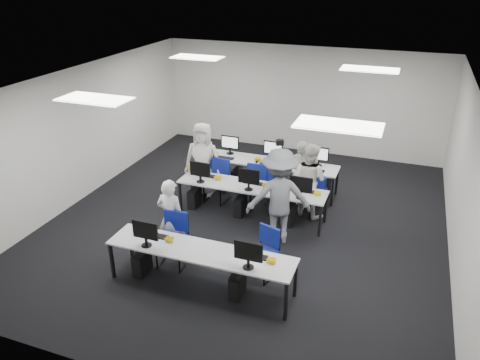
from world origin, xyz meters
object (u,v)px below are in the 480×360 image
(chair_0, at_px, (173,249))
(chair_7, at_px, (316,199))
(desk_mid, at_px, (251,188))
(photographer, at_px, (279,197))
(chair_3, at_px, (263,196))
(chair_5, at_px, (217,180))
(student_1, at_px, (309,180))
(student_0, at_px, (171,218))
(chair_4, at_px, (306,204))
(chair_6, at_px, (259,187))
(student_3, at_px, (300,175))
(student_2, at_px, (203,159))
(chair_2, at_px, (217,188))
(desk_front, at_px, (200,253))
(chair_1, at_px, (263,261))

(chair_0, distance_m, chair_7, 3.56)
(chair_7, bearing_deg, chair_0, -129.33)
(desk_mid, distance_m, photographer, 1.13)
(chair_3, relative_size, photographer, 0.49)
(chair_5, relative_size, student_1, 0.53)
(chair_0, xyz_separation_m, student_0, (-0.16, 0.28, 0.46))
(chair_3, xyz_separation_m, chair_4, (0.96, 0.04, -0.04))
(chair_3, height_order, chair_4, chair_3)
(photographer, bearing_deg, chair_6, -83.38)
(student_1, xyz_separation_m, student_3, (-0.26, 0.29, -0.04))
(chair_6, height_order, student_2, student_2)
(chair_4, distance_m, student_2, 2.59)
(chair_0, xyz_separation_m, student_2, (-0.67, 2.84, 0.56))
(chair_5, distance_m, student_2, 0.69)
(photographer, bearing_deg, chair_2, -57.26)
(desk_mid, distance_m, chair_5, 1.59)
(chair_7, xyz_separation_m, student_2, (-2.68, -0.09, 0.60))
(desk_front, distance_m, desk_mid, 2.60)
(desk_front, relative_size, student_0, 2.08)
(desk_front, xyz_separation_m, chair_1, (0.88, 0.68, -0.40))
(chair_3, xyz_separation_m, chair_7, (1.13, 0.33, -0.03))
(chair_5, xyz_separation_m, photographer, (2.02, -1.69, 0.69))
(chair_3, relative_size, student_2, 0.55)
(desk_mid, bearing_deg, student_3, 43.99)
(chair_2, relative_size, chair_7, 1.11)
(desk_mid, relative_size, chair_3, 3.34)
(chair_1, relative_size, chair_6, 0.92)
(student_2, bearing_deg, chair_3, -17.29)
(chair_3, bearing_deg, desk_front, -93.06)
(chair_1, bearing_deg, chair_5, 144.80)
(student_1, distance_m, student_2, 2.54)
(chair_4, xyz_separation_m, student_1, (0.03, 0.04, 0.56))
(chair_4, bearing_deg, chair_3, -169.82)
(chair_4, height_order, chair_7, chair_7)
(chair_2, relative_size, chair_5, 1.10)
(chair_0, bearing_deg, student_1, 51.12)
(chair_7, distance_m, student_3, 0.65)
(desk_front, relative_size, chair_3, 3.34)
(chair_0, bearing_deg, chair_1, 3.77)
(desk_front, xyz_separation_m, student_3, (0.85, 3.42, 0.10))
(chair_6, xyz_separation_m, student_1, (1.20, -0.28, 0.51))
(chair_6, bearing_deg, chair_5, 169.88)
(desk_front, bearing_deg, chair_7, 69.68)
(chair_4, relative_size, chair_6, 0.84)
(chair_2, bearing_deg, chair_5, 119.83)
(chair_3, xyz_separation_m, chair_6, (-0.22, 0.37, 0.01))
(chair_6, bearing_deg, chair_2, -162.22)
(chair_4, bearing_deg, chair_2, -171.72)
(chair_1, height_order, student_0, student_0)
(chair_5, distance_m, chair_6, 1.12)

